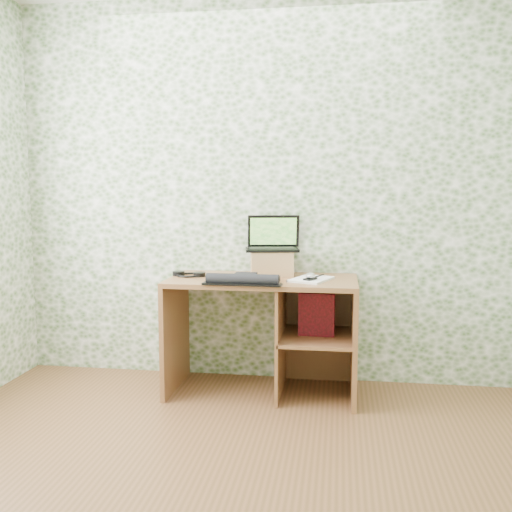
% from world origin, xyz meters
% --- Properties ---
extents(wall_back, '(3.50, 0.00, 3.50)m').
position_xyz_m(wall_back, '(0.00, 1.75, 1.30)').
color(wall_back, white).
rests_on(wall_back, ground).
extents(desk, '(1.20, 0.60, 0.75)m').
position_xyz_m(desk, '(0.08, 1.47, 0.48)').
color(desk, brown).
rests_on(desk, floor).
extents(riser, '(0.31, 0.27, 0.16)m').
position_xyz_m(riser, '(0.04, 1.58, 0.83)').
color(riser, '#A8824B').
rests_on(riser, desk).
extents(laptop, '(0.38, 0.30, 0.23)m').
position_xyz_m(laptop, '(0.04, 1.62, 0.97)').
color(laptop, black).
rests_on(laptop, riser).
extents(keyboard, '(0.48, 0.24, 0.07)m').
position_xyz_m(keyboard, '(-0.09, 1.24, 0.77)').
color(keyboard, black).
rests_on(keyboard, desk).
extents(headphones, '(0.23, 0.19, 0.03)m').
position_xyz_m(headphones, '(-0.49, 1.47, 0.76)').
color(headphones, black).
rests_on(headphones, desk).
extents(notepad, '(0.29, 0.34, 0.01)m').
position_xyz_m(notepad, '(0.31, 1.40, 0.76)').
color(notepad, white).
rests_on(notepad, desk).
extents(mouse, '(0.10, 0.11, 0.03)m').
position_xyz_m(mouse, '(0.31, 1.34, 0.78)').
color(mouse, silver).
rests_on(mouse, notepad).
extents(pen, '(0.06, 0.13, 0.01)m').
position_xyz_m(pen, '(0.36, 1.49, 0.77)').
color(pen, black).
rests_on(pen, notepad).
extents(red_box, '(0.23, 0.08, 0.27)m').
position_xyz_m(red_box, '(0.35, 1.44, 0.53)').
color(red_box, maroon).
rests_on(red_box, desk).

